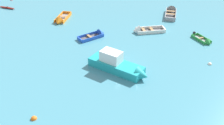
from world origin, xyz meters
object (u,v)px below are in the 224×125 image
Objects in this scene: motor_launch_turquoise_outer_right at (120,66)px; kayak_maroon_midfield_right at (7,8)px; rowboat_white_center at (142,31)px; mooring_buoy_midfield at (12,0)px; rowboat_orange_midfield_left at (60,20)px; mooring_buoy_between_boats_left at (210,64)px; mooring_buoy_between_boats_right at (34,119)px; rowboat_green_cluster_outer at (205,41)px; rowboat_grey_foreground_center at (171,12)px; rowboat_blue_far_right at (97,35)px.

kayak_maroon_midfield_right is (-20.22, 13.48, -0.50)m from motor_launch_turquoise_outer_right.
rowboat_white_center is 24.17m from mooring_buoy_midfield.
mooring_buoy_between_boats_left is at bearing -20.68° from rowboat_orange_midfield_left.
rowboat_orange_midfield_left reaches higher than mooring_buoy_midfield.
rowboat_white_center is at bearing -19.19° from mooring_buoy_midfield.
kayak_maroon_midfield_right is at bearing 125.10° from mooring_buoy_between_boats_right.
kayak_maroon_midfield_right is 7.04× the size of mooring_buoy_between_boats_left.
mooring_buoy_between_boats_right is (-14.03, -15.87, -0.15)m from rowboat_green_cluster_outer.
rowboat_grey_foreground_center reaches higher than mooring_buoy_between_boats_right.
motor_launch_turquoise_outer_right is 1.57× the size of rowboat_orange_midfield_left.
rowboat_grey_foreground_center is at bearing 115.39° from rowboat_green_cluster_outer.
rowboat_orange_midfield_left is 13.43m from mooring_buoy_midfield.
mooring_buoy_between_boats_left is 33.61m from mooring_buoy_midfield.
rowboat_green_cluster_outer is at bearing -9.40° from rowboat_white_center.
rowboat_grey_foreground_center is 26.35m from mooring_buoy_midfield.
kayak_maroon_midfield_right is (-24.89, -3.22, -0.12)m from rowboat_grey_foreground_center.
rowboat_grey_foreground_center is 1.63× the size of kayak_maroon_midfield_right.
mooring_buoy_midfield is at bearing 123.21° from mooring_buoy_between_boats_right.
rowboat_white_center is (11.34, -0.99, -0.01)m from rowboat_orange_midfield_left.
rowboat_blue_far_right is (16.10, -6.43, 0.05)m from kayak_maroon_midfield_right.
motor_launch_turquoise_outer_right reaches higher than rowboat_blue_far_right.
rowboat_orange_midfield_left is at bearing -17.55° from kayak_maroon_midfield_right.
kayak_maroon_midfield_right reaches higher than mooring_buoy_midfield.
mooring_buoy_between_boats_right is at bearing -112.04° from rowboat_grey_foreground_center.
rowboat_green_cluster_outer is 5.82× the size of mooring_buoy_between_boats_right.
rowboat_white_center is 10.76× the size of mooring_buoy_between_boats_left.
motor_launch_turquoise_outer_right is at bearing -45.33° from rowboat_orange_midfield_left.
mooring_buoy_between_boats_left is at bearing -24.86° from mooring_buoy_midfield.
rowboat_blue_far_right is (-8.79, -9.64, -0.07)m from rowboat_grey_foreground_center.
rowboat_white_center is at bearing 141.13° from mooring_buoy_between_boats_left.
motor_launch_turquoise_outer_right is 8.19m from rowboat_blue_far_right.
motor_launch_turquoise_outer_right reaches higher than mooring_buoy_between_boats_left.
rowboat_white_center reaches higher than mooring_buoy_between_boats_right.
rowboat_grey_foreground_center is at bearing 7.37° from kayak_maroon_midfield_right.
kayak_maroon_midfield_right reaches higher than mooring_buoy_between_boats_left.
rowboat_green_cluster_outer is (8.77, 8.06, -0.48)m from motor_launch_turquoise_outer_right.
rowboat_white_center is 5.74m from rowboat_blue_far_right.
rowboat_orange_midfield_left is at bearing -156.72° from rowboat_grey_foreground_center.
rowboat_orange_midfield_left is 10.25× the size of mooring_buoy_midfield.
rowboat_grey_foreground_center is 1.38× the size of rowboat_blue_far_right.
rowboat_grey_foreground_center is 13.05m from rowboat_blue_far_right.
motor_launch_turquoise_outer_right is 27.72m from mooring_buoy_midfield.
rowboat_green_cluster_outer is 0.83× the size of rowboat_blue_far_right.
rowboat_grey_foreground_center reaches higher than rowboat_green_cluster_outer.
rowboat_orange_midfield_left reaches higher than rowboat_green_cluster_outer.
motor_launch_turquoise_outer_right reaches higher than mooring_buoy_midfield.
motor_launch_turquoise_outer_right reaches higher than rowboat_green_cluster_outer.
rowboat_green_cluster_outer is 12.93m from rowboat_blue_far_right.
rowboat_white_center reaches higher than kayak_maroon_midfield_right.
rowboat_grey_foreground_center reaches higher than rowboat_white_center.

